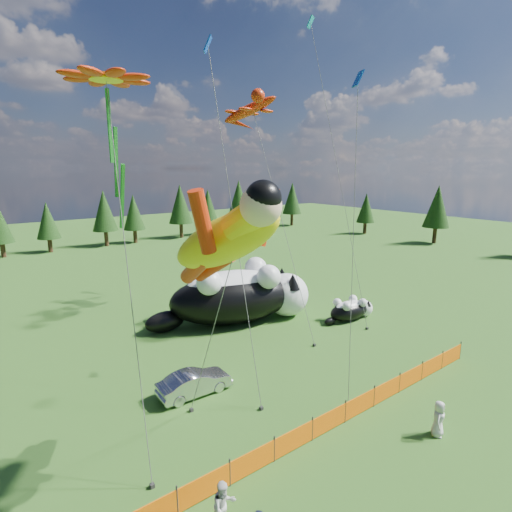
{
  "coord_description": "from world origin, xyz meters",
  "views": [
    {
      "loc": [
        -11.4,
        -13.12,
        10.91
      ],
      "look_at": [
        1.36,
        4.0,
        6.21
      ],
      "focal_mm": 28.0,
      "sensor_mm": 36.0,
      "label": 1
    }
  ],
  "objects": [
    {
      "name": "spectator_b",
      "position": [
        -6.09,
        -4.37,
        0.85
      ],
      "size": [
        0.83,
        0.49,
        1.71
      ],
      "primitive_type": "imported",
      "rotation": [
        0.0,
        0.0,
        0.0
      ],
      "color": "silver",
      "rests_on": "ground"
    },
    {
      "name": "safety_fence",
      "position": [
        0.0,
        -3.0,
        0.5
      ],
      "size": [
        22.06,
        0.06,
        1.1
      ],
      "color": "#262626",
      "rests_on": "ground"
    },
    {
      "name": "diamond_kite_c",
      "position": [
        4.46,
        0.09,
        14.43
      ],
      "size": [
        2.99,
        3.19,
        15.92
      ],
      "color": "blue",
      "rests_on": "ground"
    },
    {
      "name": "cat_large",
      "position": [
        4.06,
        9.57,
        2.08
      ],
      "size": [
        11.89,
        6.65,
        4.39
      ],
      "rotation": [
        0.0,
        0.0,
        -0.29
      ],
      "color": "black",
      "rests_on": "ground"
    },
    {
      "name": "spectator_e",
      "position": [
        3.43,
        -5.88,
        0.78
      ],
      "size": [
        0.9,
        0.77,
        1.55
      ],
      "primitive_type": "imported",
      "rotation": [
        0.0,
        0.0,
        0.43
      ],
      "color": "silver",
      "rests_on": "ground"
    },
    {
      "name": "superhero_kite",
      "position": [
        -4.71,
        -2.5,
        8.68
      ],
      "size": [
        5.94,
        7.4,
        11.34
      ],
      "color": "yellow",
      "rests_on": "ground"
    },
    {
      "name": "cat_small",
      "position": [
        10.85,
        4.99,
        0.78
      ],
      "size": [
        4.53,
        1.88,
        1.64
      ],
      "rotation": [
        0.0,
        0.0,
        -0.09
      ],
      "color": "black",
      "rests_on": "ground"
    },
    {
      "name": "tree_line",
      "position": [
        0.0,
        45.0,
        4.0
      ],
      "size": [
        90.0,
        4.0,
        8.0
      ],
      "primitive_type": null,
      "color": "black",
      "rests_on": "ground"
    },
    {
      "name": "diamond_kite_a",
      "position": [
        -1.04,
        4.38,
        15.85
      ],
      "size": [
        0.8,
        5.23,
        17.57
      ],
      "color": "blue",
      "rests_on": "ground"
    },
    {
      "name": "diamond_kite_b",
      "position": [
        10.4,
        9.3,
        20.02
      ],
      "size": [
        1.09,
        7.01,
        22.25
      ],
      "color": "#0E9DAB",
      "rests_on": "ground"
    },
    {
      "name": "flower_kite",
      "position": [
        -6.8,
        1.6,
        13.75
      ],
      "size": [
        3.95,
        5.1,
        14.17
      ],
      "color": "red",
      "rests_on": "ground"
    },
    {
      "name": "car",
      "position": [
        -3.18,
        2.96,
        0.61
      ],
      "size": [
        3.7,
        1.35,
        1.21
      ],
      "primitive_type": "imported",
      "rotation": [
        0.0,
        0.0,
        1.55
      ],
      "color": "silver",
      "rests_on": "ground"
    },
    {
      "name": "gecko_kite",
      "position": [
        7.27,
        12.76,
        15.25
      ],
      "size": [
        5.97,
        13.18,
        17.92
      ],
      "color": "red",
      "rests_on": "ground"
    },
    {
      "name": "festival_tents",
      "position": [
        11.0,
        40.0,
        1.4
      ],
      "size": [
        50.0,
        3.2,
        2.8
      ],
      "primitive_type": null,
      "color": "white",
      "rests_on": "ground"
    },
    {
      "name": "ground",
      "position": [
        0.0,
        0.0,
        0.0
      ],
      "size": [
        160.0,
        160.0,
        0.0
      ],
      "primitive_type": "plane",
      "color": "#0D3509",
      "rests_on": "ground"
    }
  ]
}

